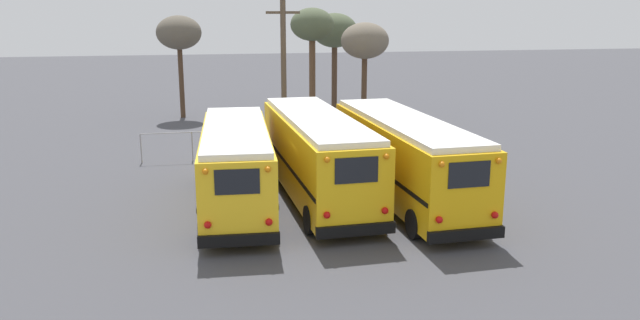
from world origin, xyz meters
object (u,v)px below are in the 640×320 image
object	(u,v)px
school_bus_0	(236,164)
school_bus_2	(404,156)
utility_pole	(284,67)
bare_tree_1	(335,32)
bare_tree_0	(365,42)
bare_tree_3	(312,27)
bare_tree_2	(179,34)
school_bus_1	(317,153)

from	to	relation	value
school_bus_0	school_bus_2	bearing A→B (deg)	-1.78
school_bus_0	utility_pole	xyz separation A→B (m)	(3.36, 11.41, 2.43)
school_bus_0	bare_tree_1	distance (m)	22.94
school_bus_2	utility_pole	world-z (taller)	utility_pole
bare_tree_0	bare_tree_3	world-z (taller)	bare_tree_3
bare_tree_1	bare_tree_2	xyz separation A→B (m)	(-10.56, -0.59, -0.04)
school_bus_1	bare_tree_3	bearing A→B (deg)	80.16
school_bus_1	bare_tree_0	xyz separation A→B (m)	(5.41, 13.21, 3.47)
school_bus_0	school_bus_2	size ratio (longest dim) A/B	0.87
bare_tree_0	bare_tree_1	world-z (taller)	bare_tree_1
school_bus_0	bare_tree_2	distance (m)	20.92
school_bus_0	utility_pole	bearing A→B (deg)	73.59
bare_tree_1	school_bus_0	bearing A→B (deg)	-111.52
school_bus_2	school_bus_0	bearing A→B (deg)	178.22
utility_pole	bare_tree_3	world-z (taller)	utility_pole
utility_pole	bare_tree_3	distance (m)	6.17
bare_tree_2	bare_tree_3	world-z (taller)	bare_tree_3
school_bus_1	bare_tree_1	distance (m)	21.24
bare_tree_0	school_bus_2	bearing A→B (deg)	-99.09
bare_tree_0	bare_tree_2	bearing A→B (deg)	149.22
school_bus_0	bare_tree_0	size ratio (longest dim) A/B	1.49
bare_tree_1	bare_tree_2	size ratio (longest dim) A/B	1.02
school_bus_2	utility_pole	bearing A→B (deg)	104.17
school_bus_1	utility_pole	distance (m)	10.89
school_bus_1	utility_pole	world-z (taller)	utility_pole
school_bus_2	bare_tree_0	xyz separation A→B (m)	(2.27, 14.18, 3.49)
school_bus_0	school_bus_1	distance (m)	3.24
utility_pole	school_bus_2	bearing A→B (deg)	-75.83
school_bus_0	school_bus_1	world-z (taller)	school_bus_1
bare_tree_0	bare_tree_1	bearing A→B (deg)	92.18
school_bus_2	bare_tree_3	xyz separation A→B (m)	(-0.38, 16.90, 4.27)
school_bus_2	bare_tree_2	xyz separation A→B (m)	(-8.56, 20.63, 3.80)
school_bus_2	bare_tree_1	world-z (taller)	bare_tree_1
school_bus_2	bare_tree_0	size ratio (longest dim) A/B	1.71
school_bus_0	bare_tree_3	xyz separation A→B (m)	(5.91, 16.70, 4.34)
bare_tree_1	bare_tree_3	bearing A→B (deg)	-118.85
school_bus_2	utility_pole	size ratio (longest dim) A/B	1.38
school_bus_1	school_bus_2	size ratio (longest dim) A/B	0.99
bare_tree_0	utility_pole	bearing A→B (deg)	-153.63
bare_tree_3	utility_pole	bearing A→B (deg)	-115.70
school_bus_2	bare_tree_0	distance (m)	14.78
school_bus_0	bare_tree_3	size ratio (longest dim) A/B	1.32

